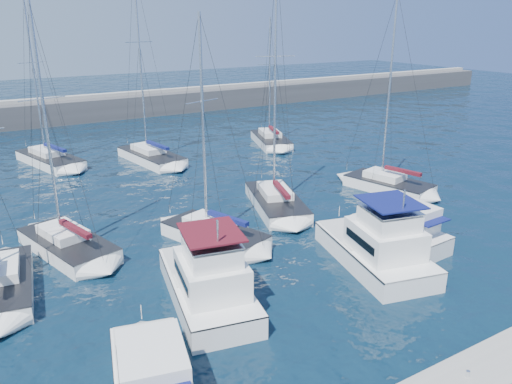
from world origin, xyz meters
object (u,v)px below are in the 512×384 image
sailboat_mid_c (214,234)px  sailboat_back_b (151,156)px  sailboat_back_c (271,140)px  sailboat_mid_b (68,244)px  sailboat_mid_d (276,201)px  motor_yacht_stbd_inner (378,248)px  sailboat_mid_a (1,285)px  motor_yacht_stbd_outer (403,231)px  motor_yacht_port_inner (209,284)px  sailboat_mid_e (388,184)px  sailboat_back_a (50,159)px  motor_yacht_port_outer (153,381)px

sailboat_mid_c → sailboat_back_b: (3.04, 20.25, 0.03)m
sailboat_back_c → sailboat_mid_b: bearing=-128.2°
sailboat_mid_b → sailboat_mid_d: (15.00, -0.26, 0.03)m
motor_yacht_stbd_inner → sailboat_mid_a: size_ratio=0.66×
sailboat_mid_c → sailboat_mid_d: size_ratio=0.80×
motor_yacht_stbd_outer → sailboat_mid_b: sailboat_mid_b is taller
sailboat_mid_d → sailboat_back_c: (10.45, 17.16, -0.04)m
motor_yacht_stbd_outer → sailboat_mid_d: size_ratio=0.35×
sailboat_mid_b → sailboat_back_c: sailboat_mid_b is taller
sailboat_back_b → sailboat_mid_b: bearing=-133.0°
sailboat_mid_a → sailboat_mid_c: (12.32, -0.00, 0.01)m
sailboat_back_b → motor_yacht_port_inner: bearing=-113.0°
sailboat_mid_a → sailboat_mid_e: size_ratio=0.86×
sailboat_mid_a → sailboat_mid_b: sailboat_mid_b is taller
sailboat_back_a → sailboat_back_b: bearing=-41.0°
sailboat_mid_d → sailboat_mid_e: 10.30m
motor_yacht_port_inner → sailboat_mid_d: bearing=54.1°
motor_yacht_stbd_inner → sailboat_back_c: size_ratio=0.64×
sailboat_back_b → sailboat_mid_d: bearing=-87.4°
sailboat_mid_b → sailboat_back_a: 21.27m
sailboat_mid_b → sailboat_mid_c: 8.94m
sailboat_back_a → sailboat_back_c: bearing=-26.5°
sailboat_mid_e → motor_yacht_port_inner: bearing=-172.7°
motor_yacht_stbd_inner → sailboat_mid_e: 13.96m
sailboat_mid_a → motor_yacht_port_outer: bearing=-62.9°
sailboat_back_c → sailboat_mid_c: bearing=-112.2°
motor_yacht_stbd_inner → motor_yacht_port_inner: bearing=-174.4°
sailboat_mid_a → sailboat_mid_b: bearing=46.5°
motor_yacht_port_inner → sailboat_mid_b: bearing=128.0°
motor_yacht_port_outer → sailboat_back_c: 40.55m
sailboat_mid_c → motor_yacht_stbd_outer: bearing=-52.2°
sailboat_mid_a → sailboat_back_c: sailboat_back_c is taller
motor_yacht_stbd_inner → sailboat_back_c: bearing=82.5°
sailboat_mid_b → sailboat_mid_d: sailboat_mid_d is taller
sailboat_mid_a → sailboat_back_b: 25.42m
motor_yacht_port_outer → sailboat_mid_d: 20.78m
sailboat_mid_c → sailboat_back_b: 20.48m
motor_yacht_stbd_outer → sailboat_back_a: bearing=113.5°
sailboat_mid_a → sailboat_mid_d: sailboat_mid_d is taller
sailboat_back_a → sailboat_back_c: (22.92, -4.21, -0.01)m
sailboat_mid_d → sailboat_back_a: bearing=138.3°
sailboat_mid_b → sailboat_mid_c: sailboat_mid_b is taller
sailboat_mid_c → sailboat_mid_e: bearing=-14.0°
sailboat_mid_d → motor_yacht_port_outer: bearing=-117.7°
sailboat_mid_d → sailboat_back_c: 20.09m
sailboat_mid_b → sailboat_mid_d: bearing=-16.7°
motor_yacht_stbd_outer → sailboat_mid_a: size_ratio=0.46×
sailboat_mid_e → sailboat_back_b: (-13.83, 18.59, 0.01)m
sailboat_mid_e → motor_yacht_port_outer: bearing=-166.7°
sailboat_mid_b → sailboat_mid_e: 25.26m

